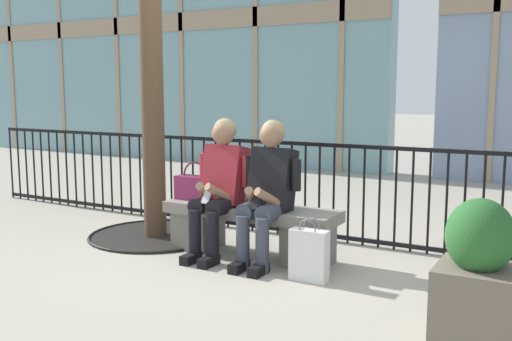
{
  "coord_description": "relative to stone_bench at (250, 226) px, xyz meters",
  "views": [
    {
      "loc": [
        2.5,
        -4.33,
        1.46
      ],
      "look_at": [
        0.0,
        0.1,
        0.75
      ],
      "focal_mm": 40.8,
      "sensor_mm": 36.0,
      "label": 1
    }
  ],
  "objects": [
    {
      "name": "ground_plane",
      "position": [
        0.0,
        0.0,
        -0.27
      ],
      "size": [
        60.0,
        60.0,
        0.0
      ],
      "primitive_type": "plane",
      "color": "#A8A091"
    },
    {
      "name": "stone_bench",
      "position": [
        0.0,
        0.0,
        0.0
      ],
      "size": [
        1.6,
        0.44,
        0.45
      ],
      "color": "gray",
      "rests_on": "ground"
    },
    {
      "name": "seated_person_with_phone",
      "position": [
        -0.24,
        -0.13,
        0.38
      ],
      "size": [
        0.52,
        0.66,
        1.21
      ],
      "color": "black",
      "rests_on": "ground"
    },
    {
      "name": "seated_person_companion",
      "position": [
        0.24,
        -0.13,
        0.38
      ],
      "size": [
        0.52,
        0.66,
        1.21
      ],
      "color": "#383D4C",
      "rests_on": "ground"
    },
    {
      "name": "handbag_on_bench",
      "position": [
        -0.58,
        -0.01,
        0.3
      ],
      "size": [
        0.38,
        0.15,
        0.36
      ],
      "color": "#7A234C",
      "rests_on": "stone_bench"
    },
    {
      "name": "shopping_bag",
      "position": [
        0.73,
        -0.36,
        -0.07
      ],
      "size": [
        0.3,
        0.12,
        0.49
      ],
      "color": "white",
      "rests_on": "ground"
    },
    {
      "name": "plaza_railing",
      "position": [
        -0.0,
        0.82,
        0.21
      ],
      "size": [
        8.43,
        0.04,
        0.95
      ],
      "color": "black",
      "rests_on": "ground"
    },
    {
      "name": "planter",
      "position": [
        2.03,
        -0.89,
        0.12
      ],
      "size": [
        0.46,
        0.46,
        0.85
      ],
      "color": "#726656",
      "rests_on": "ground"
    }
  ]
}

